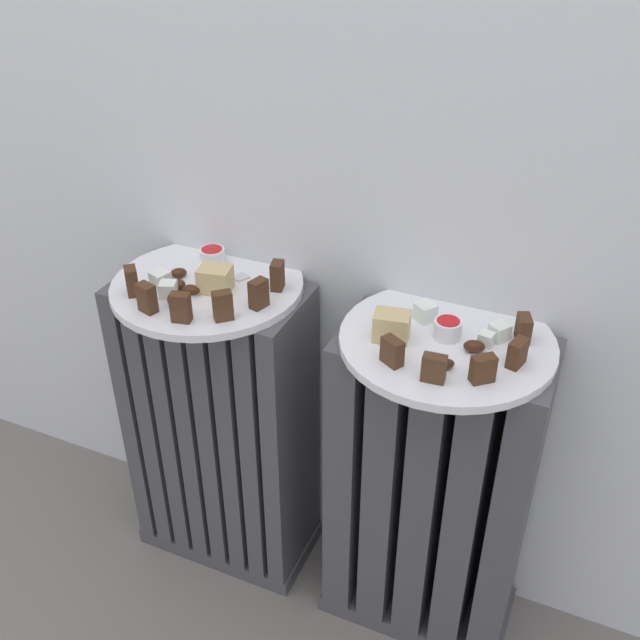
% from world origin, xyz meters
% --- Properties ---
extents(radiator_left, '(0.31, 0.16, 0.56)m').
position_xyz_m(radiator_left, '(-0.19, 0.28, 0.28)').
color(radiator_left, '#47474C').
rests_on(radiator_left, ground_plane).
extents(radiator_right, '(0.31, 0.16, 0.56)m').
position_xyz_m(radiator_right, '(0.19, 0.28, 0.28)').
color(radiator_right, '#47474C').
rests_on(radiator_right, ground_plane).
extents(plate_left, '(0.29, 0.29, 0.01)m').
position_xyz_m(plate_left, '(-0.19, 0.28, 0.57)').
color(plate_left, white).
rests_on(plate_left, radiator_left).
extents(plate_right, '(0.29, 0.29, 0.01)m').
position_xyz_m(plate_right, '(0.19, 0.28, 0.57)').
color(plate_right, white).
rests_on(plate_right, radiator_right).
extents(dark_cake_slice_left_0, '(0.03, 0.03, 0.04)m').
position_xyz_m(dark_cake_slice_left_0, '(-0.27, 0.21, 0.60)').
color(dark_cake_slice_left_0, '#472B19').
rests_on(dark_cake_slice_left_0, plate_left).
extents(dark_cake_slice_left_1, '(0.03, 0.02, 0.04)m').
position_xyz_m(dark_cake_slice_left_1, '(-0.22, 0.17, 0.60)').
color(dark_cake_slice_left_1, '#472B19').
rests_on(dark_cake_slice_left_1, plate_left).
extents(dark_cake_slice_left_2, '(0.03, 0.02, 0.04)m').
position_xyz_m(dark_cake_slice_left_2, '(-0.16, 0.17, 0.60)').
color(dark_cake_slice_left_2, '#472B19').
rests_on(dark_cake_slice_left_2, plate_left).
extents(dark_cake_slice_left_3, '(0.03, 0.03, 0.04)m').
position_xyz_m(dark_cake_slice_left_3, '(-0.11, 0.20, 0.60)').
color(dark_cake_slice_left_3, '#472B19').
rests_on(dark_cake_slice_left_3, plate_left).
extents(dark_cake_slice_left_4, '(0.02, 0.03, 0.04)m').
position_xyz_m(dark_cake_slice_left_4, '(-0.08, 0.25, 0.60)').
color(dark_cake_slice_left_4, '#472B19').
rests_on(dark_cake_slice_left_4, plate_left).
extents(dark_cake_slice_left_5, '(0.02, 0.03, 0.04)m').
position_xyz_m(dark_cake_slice_left_5, '(-0.08, 0.31, 0.60)').
color(dark_cake_slice_left_5, '#472B19').
rests_on(dark_cake_slice_left_5, plate_left).
extents(marble_cake_slice_left_0, '(0.05, 0.05, 0.04)m').
position_xyz_m(marble_cake_slice_left_0, '(-0.16, 0.26, 0.59)').
color(marble_cake_slice_left_0, tan).
rests_on(marble_cake_slice_left_0, plate_left).
extents(turkish_delight_left_0, '(0.03, 0.03, 0.02)m').
position_xyz_m(turkish_delight_left_0, '(-0.22, 0.22, 0.59)').
color(turkish_delight_left_0, white).
rests_on(turkish_delight_left_0, plate_left).
extents(turkish_delight_left_1, '(0.03, 0.03, 0.02)m').
position_xyz_m(turkish_delight_left_1, '(-0.20, 0.30, 0.58)').
color(turkish_delight_left_1, white).
rests_on(turkish_delight_left_1, plate_left).
extents(turkish_delight_left_2, '(0.03, 0.03, 0.02)m').
position_xyz_m(turkish_delight_left_2, '(-0.24, 0.24, 0.59)').
color(turkish_delight_left_2, white).
rests_on(turkish_delight_left_2, plate_left).
extents(medjool_date_left_0, '(0.03, 0.03, 0.01)m').
position_xyz_m(medjool_date_left_0, '(-0.24, 0.28, 0.58)').
color(medjool_date_left_0, '#3D1E0F').
rests_on(medjool_date_left_0, plate_left).
extents(medjool_date_left_1, '(0.03, 0.03, 0.01)m').
position_xyz_m(medjool_date_left_1, '(-0.22, 0.25, 0.58)').
color(medjool_date_left_1, '#3D1E0F').
rests_on(medjool_date_left_1, plate_left).
extents(medjool_date_left_2, '(0.03, 0.03, 0.02)m').
position_xyz_m(medjool_date_left_2, '(-0.19, 0.24, 0.58)').
color(medjool_date_left_2, '#3D1E0F').
rests_on(medjool_date_left_2, plate_left).
extents(medjool_date_left_3, '(0.03, 0.03, 0.02)m').
position_xyz_m(medjool_date_left_3, '(-0.20, 0.20, 0.58)').
color(medjool_date_left_3, '#3D1E0F').
rests_on(medjool_date_left_3, plate_left).
extents(jam_bowl_left, '(0.04, 0.04, 0.03)m').
position_xyz_m(jam_bowl_left, '(-0.21, 0.34, 0.59)').
color(jam_bowl_left, white).
rests_on(jam_bowl_left, plate_left).
extents(dark_cake_slice_right_0, '(0.03, 0.03, 0.04)m').
position_xyz_m(dark_cake_slice_right_0, '(0.14, 0.19, 0.59)').
color(dark_cake_slice_right_0, '#472B19').
rests_on(dark_cake_slice_right_0, plate_right).
extents(dark_cake_slice_right_1, '(0.03, 0.02, 0.04)m').
position_xyz_m(dark_cake_slice_right_1, '(0.20, 0.18, 0.59)').
color(dark_cake_slice_right_1, '#472B19').
rests_on(dark_cake_slice_right_1, plate_right).
extents(dark_cake_slice_right_2, '(0.03, 0.03, 0.04)m').
position_xyz_m(dark_cake_slice_right_2, '(0.25, 0.20, 0.59)').
color(dark_cake_slice_right_2, '#472B19').
rests_on(dark_cake_slice_right_2, plate_right).
extents(dark_cake_slice_right_3, '(0.02, 0.03, 0.04)m').
position_xyz_m(dark_cake_slice_right_3, '(0.28, 0.26, 0.59)').
color(dark_cake_slice_right_3, '#472B19').
rests_on(dark_cake_slice_right_3, plate_right).
extents(dark_cake_slice_right_4, '(0.03, 0.03, 0.04)m').
position_xyz_m(dark_cake_slice_right_4, '(0.28, 0.32, 0.59)').
color(dark_cake_slice_right_4, '#472B19').
rests_on(dark_cake_slice_right_4, plate_right).
extents(marble_cake_slice_right_0, '(0.05, 0.04, 0.04)m').
position_xyz_m(marble_cake_slice_right_0, '(0.12, 0.25, 0.59)').
color(marble_cake_slice_right_0, tan).
rests_on(marble_cake_slice_right_0, plate_right).
extents(turkish_delight_right_0, '(0.04, 0.04, 0.03)m').
position_xyz_m(turkish_delight_right_0, '(0.15, 0.31, 0.59)').
color(turkish_delight_right_0, white).
rests_on(turkish_delight_right_0, plate_right).
extents(turkish_delight_right_1, '(0.03, 0.03, 0.02)m').
position_xyz_m(turkish_delight_right_1, '(0.25, 0.31, 0.58)').
color(turkish_delight_right_1, white).
rests_on(turkish_delight_right_1, plate_right).
extents(turkish_delight_right_2, '(0.02, 0.02, 0.02)m').
position_xyz_m(turkish_delight_right_2, '(0.24, 0.28, 0.58)').
color(turkish_delight_right_2, white).
rests_on(turkish_delight_right_2, plate_right).
extents(medjool_date_right_0, '(0.03, 0.02, 0.01)m').
position_xyz_m(medjool_date_right_0, '(0.20, 0.21, 0.58)').
color(medjool_date_right_0, '#3D1E0F').
rests_on(medjool_date_right_0, plate_right).
extents(medjool_date_right_1, '(0.03, 0.02, 0.02)m').
position_xyz_m(medjool_date_right_1, '(0.23, 0.26, 0.58)').
color(medjool_date_right_1, '#3D1E0F').
rests_on(medjool_date_right_1, plate_right).
extents(jam_bowl_right, '(0.04, 0.04, 0.03)m').
position_xyz_m(jam_bowl_right, '(0.19, 0.28, 0.59)').
color(jam_bowl_right, white).
rests_on(jam_bowl_right, plate_right).
extents(fork, '(0.06, 0.10, 0.00)m').
position_xyz_m(fork, '(-0.16, 0.28, 0.57)').
color(fork, silver).
rests_on(fork, plate_left).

